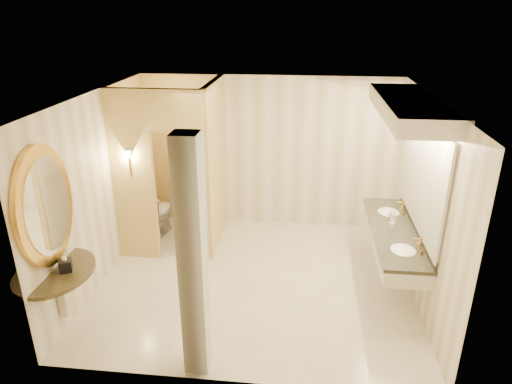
% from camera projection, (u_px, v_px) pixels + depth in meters
% --- Properties ---
extents(floor, '(4.50, 4.50, 0.00)m').
position_uv_depth(floor, '(256.00, 280.00, 6.77)').
color(floor, '#EFE7CF').
rests_on(floor, ground).
extents(ceiling, '(4.50, 4.50, 0.00)m').
position_uv_depth(ceiling, '(255.00, 97.00, 5.75)').
color(ceiling, white).
rests_on(ceiling, wall_back).
extents(wall_back, '(4.50, 0.02, 2.70)m').
position_uv_depth(wall_back, '(268.00, 153.00, 8.10)').
color(wall_back, '#EFE2CF').
rests_on(wall_back, floor).
extents(wall_front, '(4.50, 0.02, 2.70)m').
position_uv_depth(wall_front, '(233.00, 275.00, 4.42)').
color(wall_front, '#EFE2CF').
rests_on(wall_front, floor).
extents(wall_left, '(0.02, 4.00, 2.70)m').
position_uv_depth(wall_left, '(99.00, 189.00, 6.48)').
color(wall_left, '#EFE2CF').
rests_on(wall_left, floor).
extents(wall_right, '(0.02, 4.00, 2.70)m').
position_uv_depth(wall_right, '(424.00, 203.00, 6.03)').
color(wall_right, '#EFE2CF').
rests_on(wall_right, floor).
extents(toilet_closet, '(1.50, 1.55, 2.70)m').
position_uv_depth(toilet_closet, '(192.00, 167.00, 7.25)').
color(toilet_closet, '#F4D37F').
rests_on(toilet_closet, floor).
extents(wall_sconce, '(0.14, 0.14, 0.42)m').
position_uv_depth(wall_sconce, '(129.00, 155.00, 6.70)').
color(wall_sconce, '#B38039').
rests_on(wall_sconce, toilet_closet).
extents(vanity, '(0.75, 2.36, 2.09)m').
position_uv_depth(vanity, '(404.00, 179.00, 6.08)').
color(vanity, beige).
rests_on(vanity, floor).
extents(console_shelf, '(1.10, 1.10, 2.00)m').
position_uv_depth(console_shelf, '(49.00, 235.00, 5.19)').
color(console_shelf, black).
rests_on(console_shelf, floor).
extents(pillar, '(0.26, 0.26, 2.70)m').
position_uv_depth(pillar, '(192.00, 261.00, 4.64)').
color(pillar, beige).
rests_on(pillar, floor).
extents(tissue_box, '(0.19, 0.19, 0.14)m').
position_uv_depth(tissue_box, '(65.00, 265.00, 5.34)').
color(tissue_box, black).
rests_on(tissue_box, console_shelf).
extents(toilet, '(0.60, 0.88, 0.82)m').
position_uv_depth(toilet, '(155.00, 214.00, 7.95)').
color(toilet, white).
rests_on(toilet, floor).
extents(soap_bottle_a, '(0.07, 0.07, 0.14)m').
position_uv_depth(soap_bottle_a, '(392.00, 224.00, 6.35)').
color(soap_bottle_a, beige).
rests_on(soap_bottle_a, vanity).
extents(soap_bottle_b, '(0.08, 0.08, 0.10)m').
position_uv_depth(soap_bottle_b, '(391.00, 213.00, 6.76)').
color(soap_bottle_b, silver).
rests_on(soap_bottle_b, vanity).
extents(soap_bottle_c, '(0.11, 0.11, 0.23)m').
position_uv_depth(soap_bottle_c, '(394.00, 217.00, 6.45)').
color(soap_bottle_c, '#C6B28C').
rests_on(soap_bottle_c, vanity).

